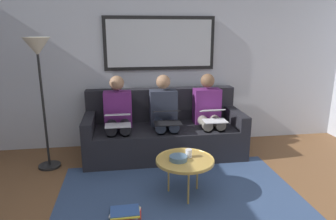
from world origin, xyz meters
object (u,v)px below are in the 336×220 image
(person_right, at_px, (118,115))
(coffee_table, at_px, (185,160))
(person_middle, at_px, (164,113))
(magazine_stack, at_px, (125,212))
(framed_mirror, at_px, (160,43))
(bowl, at_px, (178,158))
(laptop_silver, at_px, (118,119))
(couch, at_px, (164,132))
(laptop_black, at_px, (167,116))
(person_left, at_px, (209,112))
(cup, at_px, (189,153))
(standing_lamp, at_px, (39,62))
(laptop_white, at_px, (213,115))

(person_right, bearing_deg, coffee_table, 121.37)
(person_middle, bearing_deg, magazine_stack, 67.82)
(framed_mirror, bearing_deg, coffee_table, 92.16)
(framed_mirror, relative_size, person_right, 1.43)
(bowl, relative_size, laptop_silver, 0.58)
(magazine_stack, bearing_deg, couch, -111.25)
(bowl, distance_m, person_right, 1.33)
(laptop_black, bearing_deg, person_left, -159.78)
(coffee_table, xyz_separation_m, laptop_black, (0.06, -0.91, 0.23))
(coffee_table, xyz_separation_m, bowl, (0.07, 0.01, 0.04))
(couch, height_order, person_right, person_right)
(framed_mirror, xyz_separation_m, coffee_table, (-0.06, 1.61, -1.15))
(framed_mirror, distance_m, magazine_stack, 2.49)
(framed_mirror, xyz_separation_m, person_right, (0.64, 0.46, -0.94))
(cup, distance_m, standing_lamp, 2.10)
(framed_mirror, xyz_separation_m, laptop_silver, (0.64, 0.71, -0.92))
(laptop_silver, bearing_deg, person_right, -90.00)
(couch, relative_size, laptop_black, 5.74)
(couch, bearing_deg, coffee_table, 92.84)
(laptop_white, xyz_separation_m, person_middle, (0.64, -0.24, -0.02))
(coffee_table, distance_m, laptop_black, 0.94)
(laptop_silver, bearing_deg, laptop_white, -179.58)
(couch, relative_size, person_right, 1.93)
(cup, bearing_deg, couch, -84.57)
(coffee_table, height_order, laptop_black, laptop_black)
(laptop_white, bearing_deg, framed_mirror, -47.47)
(framed_mirror, bearing_deg, person_left, 144.48)
(person_middle, xyz_separation_m, laptop_silver, (0.64, 0.25, 0.02))
(standing_lamp, bearing_deg, cup, 151.57)
(coffee_table, bearing_deg, couch, -87.16)
(person_right, bearing_deg, couch, -173.87)
(person_middle, distance_m, laptop_black, 0.24)
(person_left, bearing_deg, cup, 64.28)
(laptop_black, height_order, laptop_silver, laptop_black)
(couch, xyz_separation_m, standing_lamp, (1.55, 0.27, 1.06))
(person_left, relative_size, magazine_stack, 3.58)
(magazine_stack, height_order, standing_lamp, standing_lamp)
(person_middle, bearing_deg, laptop_silver, 21.35)
(standing_lamp, bearing_deg, person_left, -174.81)
(laptop_white, bearing_deg, standing_lamp, -1.09)
(laptop_white, height_order, laptop_silver, laptop_white)
(magazine_stack, bearing_deg, laptop_white, -135.84)
(coffee_table, distance_m, magazine_stack, 0.80)
(laptop_white, height_order, standing_lamp, standing_lamp)
(framed_mirror, relative_size, person_left, 1.43)
(framed_mirror, xyz_separation_m, person_middle, (0.00, 0.46, -0.94))
(couch, height_order, framed_mirror, framed_mirror)
(cup, relative_size, standing_lamp, 0.05)
(laptop_white, distance_m, laptop_black, 0.64)
(couch, distance_m, standing_lamp, 1.90)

